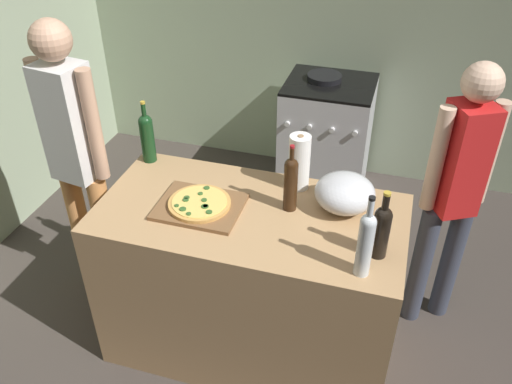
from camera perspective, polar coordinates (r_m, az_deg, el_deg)
The scene contains 14 objects.
ground_plane at distance 3.62m, azimuth 4.31°, elevation -7.88°, with size 4.70×3.21×0.02m, color #3F3833.
kitchen_wall_rear at distance 4.16m, azimuth 9.60°, elevation 18.52°, with size 4.70×0.10×2.60m, color #99A889.
counter at distance 2.83m, azimuth -0.59°, elevation -9.63°, with size 1.47×0.74×0.92m, color tan.
cutting_board at distance 2.56m, azimuth -6.04°, elevation -1.56°, with size 0.40×0.32×0.02m, color brown.
pizza at distance 2.55m, azimuth -6.07°, elevation -1.18°, with size 0.30×0.30×0.03m.
mixing_bowl at distance 2.54m, azimuth 9.48°, elevation -0.10°, with size 0.29×0.29×0.17m.
paper_towel_roll at distance 2.63m, azimuth 4.65°, elevation 3.20°, with size 0.11×0.11×0.29m.
wine_bottle_clear at distance 2.47m, azimuth 3.73°, elevation 1.09°, with size 0.07×0.07×0.35m.
wine_bottle_green at distance 2.90m, azimuth -11.59°, elevation 5.91°, with size 0.08×0.08×0.35m.
wine_bottle_dark at distance 2.27m, azimuth 13.26°, elevation -3.87°, with size 0.08×0.08×0.32m.
wine_bottle_amber at distance 2.15m, azimuth 11.64°, elevation -5.23°, with size 0.07×0.07×0.38m.
stove at distance 4.11m, azimuth 7.49°, elevation 5.74°, with size 0.64×0.60×0.95m.
person_in_stripes at distance 3.02m, azimuth -18.75°, elevation 4.15°, with size 0.40×0.23×1.70m.
person_in_red at distance 2.90m, azimuth 20.47°, elevation 0.17°, with size 0.32×0.27×1.58m.
Camera 1 is at (0.50, -1.31, 2.44)m, focal length 37.39 mm.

